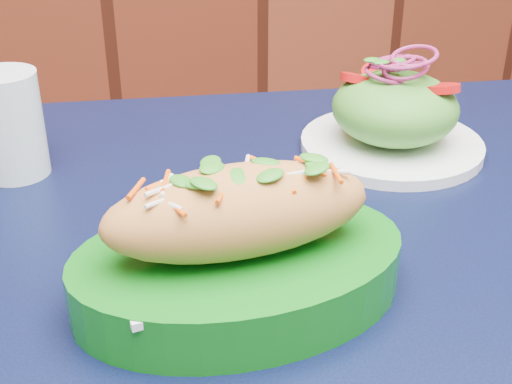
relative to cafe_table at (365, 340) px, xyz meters
name	(u,v)px	position (x,y,z in m)	size (l,w,h in m)	color
cafe_table	(365,340)	(0.00, 0.00, 0.00)	(0.93, 0.93, 0.75)	black
banh_mi_basket	(239,248)	(-0.12, -0.02, 0.13)	(0.25, 0.17, 0.12)	#0C6512
salad_plate	(394,115)	(0.11, 0.18, 0.13)	(0.20, 0.20, 0.11)	white
water_glass	(10,125)	(-0.27, 0.25, 0.14)	(0.07, 0.07, 0.11)	silver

